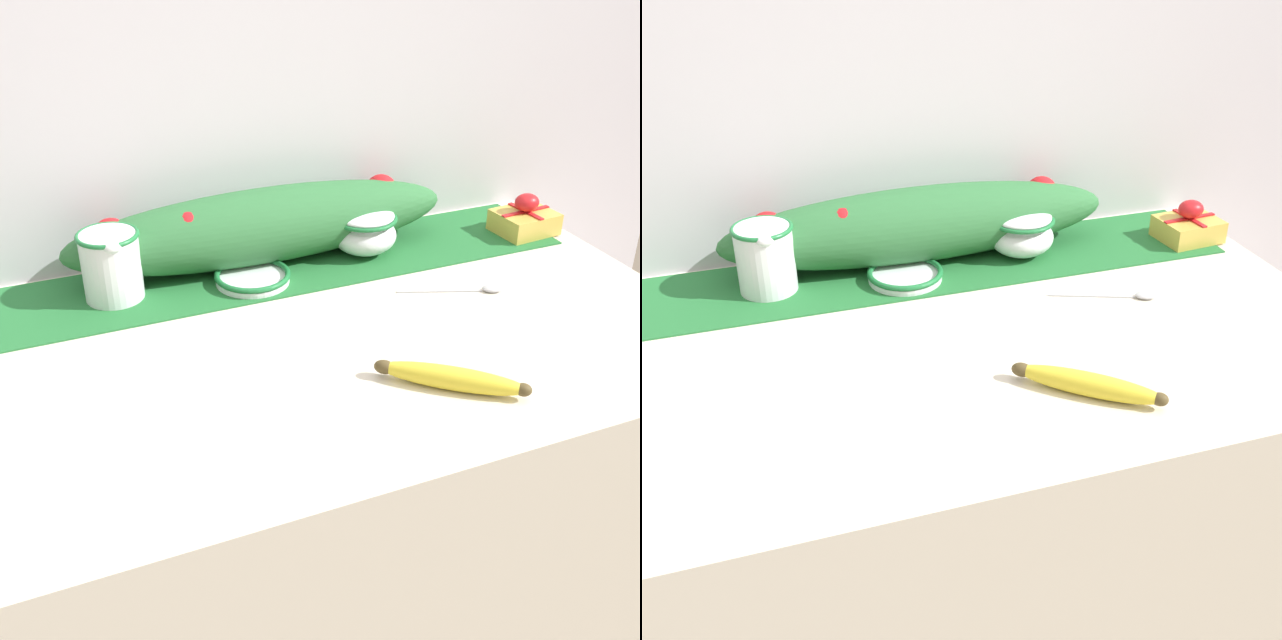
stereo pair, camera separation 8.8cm
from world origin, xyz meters
TOP-DOWN VIEW (x-y plane):
  - countertop at (0.00, 0.00)m, footprint 1.24×0.75m
  - back_wall at (0.00, 0.40)m, footprint 2.04×0.04m
  - table_runner at (0.00, 0.25)m, footprint 1.14×0.23m
  - cream_pitcher at (-0.29, 0.25)m, footprint 0.11×0.13m
  - sugar_bowl at (0.19, 0.25)m, footprint 0.13×0.13m
  - small_dish at (-0.05, 0.21)m, footprint 0.14×0.14m
  - banana at (0.11, -0.21)m, footprint 0.19×0.17m
  - spoon at (0.31, 0.03)m, footprint 0.18×0.08m
  - gift_box at (0.53, 0.21)m, footprint 0.12×0.11m
  - poinsettia_garland at (-0.00, 0.29)m, footprint 0.74×0.15m

SIDE VIEW (x-z plane):
  - countertop at x=0.00m, z-range 0.00..0.86m
  - table_runner at x=0.00m, z-range 0.86..0.87m
  - spoon at x=0.31m, z-range 0.86..0.87m
  - small_dish at x=-0.05m, z-range 0.87..0.89m
  - banana at x=0.11m, z-range 0.86..0.90m
  - gift_box at x=0.53m, z-range 0.85..0.93m
  - sugar_bowl at x=0.19m, z-range 0.86..0.97m
  - cream_pitcher at x=-0.29m, z-range 0.87..0.99m
  - poinsettia_garland at x=0.00m, z-range 0.87..1.01m
  - back_wall at x=0.00m, z-range 0.00..2.40m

